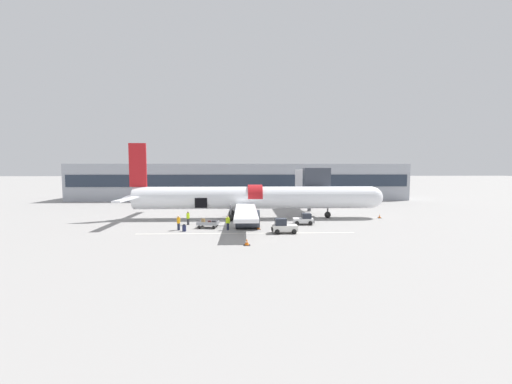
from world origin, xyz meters
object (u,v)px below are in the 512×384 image
(baggage_cart_loading, at_px, (208,224))
(suitcase_on_tarmac_upright, at_px, (184,228))
(ground_crew_loader_b, at_px, (179,222))
(baggage_tug_lead, at_px, (304,220))
(ground_crew_loader_a, at_px, (228,222))
(airplane, at_px, (251,198))
(baggage_tug_mid, at_px, (284,227))
(ground_crew_driver, at_px, (188,218))

(baggage_cart_loading, bearing_deg, suitcase_on_tarmac_upright, -139.26)
(ground_crew_loader_b, xyz_separation_m, suitcase_on_tarmac_upright, (0.79, -0.76, -0.55))
(baggage_tug_lead, xyz_separation_m, ground_crew_loader_a, (-9.70, -3.35, 0.28))
(baggage_cart_loading, relative_size, ground_crew_loader_b, 2.01)
(airplane, height_order, baggage_cart_loading, airplane)
(ground_crew_loader_a, bearing_deg, baggage_cart_loading, 147.84)
(airplane, distance_m, suitcase_on_tarmac_upright, 12.36)
(baggage_tug_mid, xyz_separation_m, suitcase_on_tarmac_upright, (-11.36, 1.36, -0.33))
(baggage_tug_lead, bearing_deg, baggage_tug_mid, -121.83)
(baggage_tug_mid, height_order, ground_crew_loader_b, ground_crew_loader_b)
(baggage_cart_loading, xyz_separation_m, ground_crew_loader_b, (-3.34, -1.43, 0.48))
(baggage_tug_lead, distance_m, suitcase_on_tarmac_upright, 15.24)
(baggage_tug_mid, bearing_deg, baggage_tug_lead, 58.17)
(baggage_tug_lead, xyz_separation_m, ground_crew_driver, (-15.00, 0.28, 0.29))
(suitcase_on_tarmac_upright, bearing_deg, baggage_cart_loading, 40.74)
(baggage_tug_lead, relative_size, suitcase_on_tarmac_upright, 3.22)
(airplane, xyz_separation_m, ground_crew_loader_a, (-2.99, -8.43, -2.01))
(baggage_tug_mid, relative_size, suitcase_on_tarmac_upright, 3.44)
(baggage_cart_loading, bearing_deg, ground_crew_loader_a, -32.16)
(airplane, relative_size, ground_crew_driver, 21.93)
(baggage_tug_lead, distance_m, baggage_cart_loading, 12.29)
(baggage_tug_mid, height_order, ground_crew_driver, ground_crew_driver)
(airplane, xyz_separation_m, baggage_cart_loading, (-5.43, -6.89, -2.47))
(airplane, relative_size, ground_crew_loader_b, 21.61)
(baggage_tug_lead, bearing_deg, ground_crew_driver, 178.93)
(airplane, height_order, ground_crew_loader_b, airplane)
(ground_crew_driver, height_order, suitcase_on_tarmac_upright, ground_crew_driver)
(airplane, bearing_deg, suitcase_on_tarmac_upright, -131.29)
(ground_crew_loader_b, distance_m, suitcase_on_tarmac_upright, 1.23)
(baggage_tug_lead, relative_size, ground_crew_loader_b, 1.56)
(baggage_cart_loading, relative_size, ground_crew_driver, 2.04)
(baggage_cart_loading, bearing_deg, baggage_tug_lead, 8.50)
(baggage_tug_lead, xyz_separation_m, suitcase_on_tarmac_upright, (-14.70, -4.01, -0.25))
(ground_crew_loader_b, relative_size, suitcase_on_tarmac_upright, 2.07)
(baggage_tug_lead, bearing_deg, ground_crew_loader_b, -168.15)
(ground_crew_loader_a, xyz_separation_m, ground_crew_loader_b, (-5.78, 0.10, 0.02))
(baggage_tug_mid, height_order, ground_crew_loader_a, ground_crew_loader_a)
(baggage_tug_lead, height_order, suitcase_on_tarmac_upright, baggage_tug_lead)
(airplane, xyz_separation_m, baggage_tug_mid, (3.38, -10.45, -2.21))
(baggage_cart_loading, distance_m, suitcase_on_tarmac_upright, 3.36)
(airplane, bearing_deg, baggage_tug_mid, -72.08)
(airplane, relative_size, ground_crew_loader_a, 22.07)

